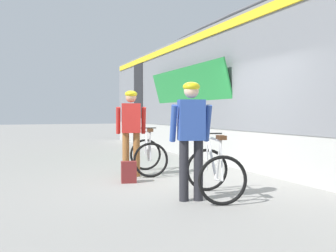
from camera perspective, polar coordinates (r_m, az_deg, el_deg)
name	(u,v)px	position (r m, az deg, el deg)	size (l,w,h in m)	color
ground_plane	(195,180)	(7.53, 4.01, -8.02)	(80.00, 80.00, 0.00)	gray
train_car	(278,87)	(10.24, 16.15, 5.58)	(3.26, 20.06, 3.88)	slate
cyclist_near_in_blue	(191,130)	(5.65, 3.48, -0.58)	(0.65, 0.39, 1.76)	#232328
cyclist_far_in_red	(131,125)	(7.84, -5.53, 0.12)	(0.65, 0.40, 1.76)	#935B2D
bicycle_near_white	(214,172)	(5.94, 6.92, -6.79)	(0.97, 1.22, 0.99)	black
bicycle_far_silver	(148,155)	(8.23, -3.00, -4.35)	(0.93, 1.20, 0.99)	black
backpack_on_platform	(129,172)	(7.22, -5.88, -6.85)	(0.28, 0.18, 0.40)	maroon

